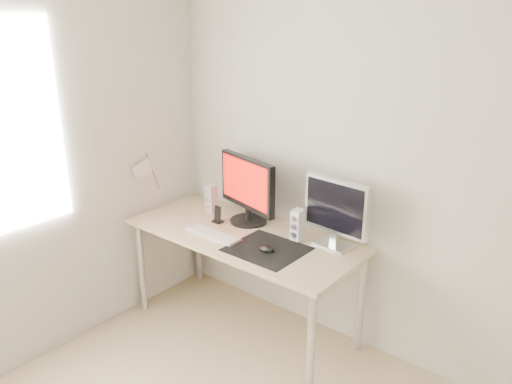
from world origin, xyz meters
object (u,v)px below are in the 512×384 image
Objects in this scene: second_monitor at (336,210)px; keyboard at (213,234)px; speaker_right at (297,225)px; mouse at (266,249)px; phone_dock at (218,217)px; desk at (243,243)px; speaker_left at (211,199)px; main_monitor at (247,188)px.

second_monitor is 0.82m from keyboard.
speaker_right is 0.48× the size of keyboard.
phone_dock is (-0.55, 0.15, 0.01)m from mouse.
second_monitor is 3.76× the size of phone_dock.
desk is at bearing 49.91° from keyboard.
speaker_right is at bearing 81.05° from mouse.
speaker_left is at bearing 159.64° from mouse.
desk is at bearing -58.46° from main_monitor.
keyboard is at bearing -45.13° from speaker_left.
main_monitor reaches higher than desk.
mouse is at bearing -98.95° from speaker_right.
desk is 3.54× the size of second_monitor.
mouse is 0.07× the size of desk.
speaker_left reaches higher than mouse.
second_monitor is at bearing 16.75° from speaker_right.
main_monitor is 2.67× the size of speaker_left.
speaker_right is at bearing 32.19° from keyboard.
speaker_right is (0.43, -0.02, -0.15)m from main_monitor.
speaker_right reaches higher than desk.
speaker_left is (-0.42, 0.14, 0.18)m from desk.
speaker_right is 0.60m from phone_dock.
main_monitor is 0.30m from phone_dock.
main_monitor is 1.20× the size of second_monitor.
phone_dock is (-0.82, -0.18, -0.20)m from second_monitor.
main_monitor is at bearing 3.05° from speaker_left.
phone_dock is at bearing 124.43° from keyboard.
main_monitor reaches higher than phone_dock.
speaker_left is 0.43m from keyboard.
main_monitor reaches higher than keyboard.
speaker_left is at bearing 179.87° from speaker_right.
phone_dock is at bearing 174.86° from desk.
second_monitor is (0.57, 0.21, 0.32)m from desk.
keyboard is 0.22m from phone_dock.
speaker_right is 0.56m from keyboard.
mouse is at bearing -129.27° from second_monitor.
keyboard is (-0.47, -0.29, -0.09)m from speaker_right.
mouse is 0.28m from speaker_right.
keyboard reaches higher than desk.
speaker_left is 0.22m from phone_dock.
main_monitor is 2.67× the size of speaker_right.
mouse is 0.77m from speaker_left.
phone_dock is (-0.16, -0.13, -0.22)m from main_monitor.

